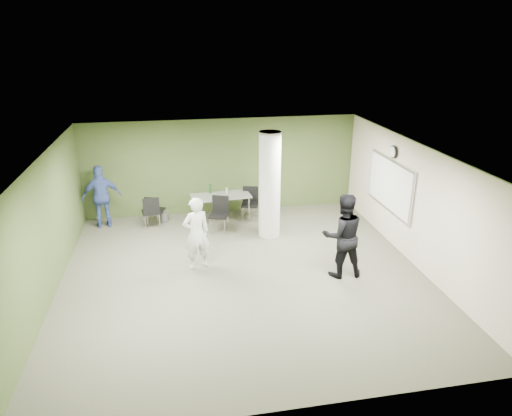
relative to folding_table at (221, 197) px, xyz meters
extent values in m
plane|color=#4F4D3E|center=(0.16, -3.19, -0.74)|extent=(8.00, 8.00, 0.00)
plane|color=white|center=(0.16, -3.19, 2.06)|extent=(8.00, 8.00, 0.00)
cube|color=#405829|center=(0.16, 0.81, 0.66)|extent=(8.00, 2.80, 0.02)
cube|color=#405829|center=(-3.84, -3.19, 0.66)|extent=(0.02, 8.00, 2.80)
cube|color=beige|center=(4.16, -3.19, 0.66)|extent=(0.02, 8.00, 2.80)
cylinder|color=silver|center=(1.16, -1.19, 0.66)|extent=(0.56, 0.56, 2.80)
cube|color=silver|center=(4.09, -1.99, 0.76)|extent=(0.04, 2.30, 1.30)
cube|color=white|center=(4.06, -1.99, 0.76)|extent=(0.02, 2.20, 1.20)
cylinder|color=black|center=(4.09, -1.99, 1.61)|extent=(0.05, 0.32, 0.32)
cylinder|color=white|center=(4.06, -1.99, 1.61)|extent=(0.02, 0.26, 0.26)
cube|color=gray|center=(0.00, -0.01, 0.03)|extent=(1.72, 0.87, 0.04)
cylinder|color=silver|center=(-0.71, -0.36, -0.37)|extent=(0.04, 0.04, 0.75)
cylinder|color=silver|center=(0.77, -0.23, -0.37)|extent=(0.04, 0.04, 0.75)
cylinder|color=silver|center=(-0.77, 0.22, -0.37)|extent=(0.04, 0.04, 0.75)
cylinder|color=silver|center=(0.72, 0.35, -0.37)|extent=(0.04, 0.04, 0.75)
cylinder|color=#16421C|center=(-0.27, 0.24, 0.17)|extent=(0.07, 0.07, 0.25)
cylinder|color=#B2B2B7|center=(0.19, 0.10, 0.14)|extent=(0.06, 0.06, 0.18)
cylinder|color=#4C4C4C|center=(-1.62, 0.28, -0.59)|extent=(0.25, 0.25, 0.29)
cube|color=black|center=(-1.83, 0.10, -0.31)|extent=(0.56, 0.56, 0.05)
cube|color=black|center=(-1.90, -0.09, -0.08)|extent=(0.40, 0.18, 0.43)
cylinder|color=silver|center=(-1.60, 0.20, -0.54)|extent=(0.02, 0.02, 0.41)
cylinder|color=silver|center=(-1.94, 0.33, -0.54)|extent=(0.02, 0.02, 0.41)
cylinder|color=silver|center=(-1.73, -0.14, -0.54)|extent=(0.02, 0.02, 0.41)
cylinder|color=silver|center=(-2.07, -0.01, -0.54)|extent=(0.02, 0.02, 0.41)
cube|color=black|center=(-1.95, -0.07, -0.29)|extent=(0.53, 0.53, 0.05)
cube|color=black|center=(-1.92, -0.28, -0.04)|extent=(0.44, 0.11, 0.45)
cylinder|color=silver|center=(-1.79, 0.15, -0.52)|extent=(0.02, 0.02, 0.43)
cylinder|color=silver|center=(-2.17, 0.09, -0.52)|extent=(0.02, 0.02, 0.43)
cylinder|color=silver|center=(-1.73, -0.23, -0.52)|extent=(0.02, 0.02, 0.43)
cylinder|color=silver|center=(-2.11, -0.29, -0.52)|extent=(0.02, 0.02, 0.43)
cube|color=black|center=(-0.13, -0.71, -0.27)|extent=(0.61, 0.61, 0.05)
cube|color=black|center=(-0.06, -0.50, -0.02)|extent=(0.44, 0.19, 0.47)
cylinder|color=silver|center=(-0.38, -0.82, -0.52)|extent=(0.02, 0.02, 0.44)
cylinder|color=silver|center=(-0.01, -0.96, -0.52)|extent=(0.02, 0.02, 0.44)
cylinder|color=silver|center=(-0.25, -0.45, -0.52)|extent=(0.02, 0.02, 0.44)
cylinder|color=silver|center=(0.12, -0.59, -0.52)|extent=(0.02, 0.02, 0.44)
cube|color=black|center=(0.84, -0.01, -0.29)|extent=(0.57, 0.57, 0.05)
cube|color=black|center=(0.89, 0.20, -0.03)|extent=(0.44, 0.16, 0.45)
cylinder|color=silver|center=(0.60, -0.14, -0.52)|extent=(0.02, 0.02, 0.43)
cylinder|color=silver|center=(0.97, -0.24, -0.52)|extent=(0.02, 0.02, 0.43)
cylinder|color=silver|center=(0.70, 0.23, -0.52)|extent=(0.02, 0.02, 0.43)
cylinder|color=silver|center=(1.07, 0.13, -0.52)|extent=(0.02, 0.02, 0.43)
imported|color=silver|center=(-0.84, -2.66, 0.12)|extent=(0.72, 0.58, 1.72)
imported|color=black|center=(2.28, -3.57, 0.22)|extent=(0.96, 0.76, 1.92)
imported|color=#4257A6|center=(-3.24, 0.21, 0.14)|extent=(1.09, 0.60, 1.76)
camera|label=1|loc=(-1.21, -12.11, 4.37)|focal=32.00mm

